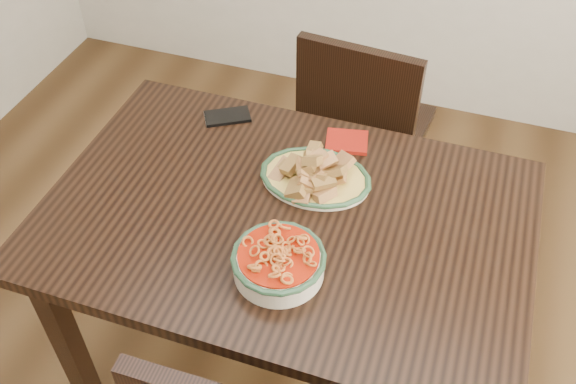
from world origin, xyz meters
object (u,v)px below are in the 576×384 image
(dining_table, at_px, (286,236))
(noodle_bowl, at_px, (279,260))
(fish_plate, at_px, (316,169))
(chair_far, at_px, (362,126))
(smartphone, at_px, (227,116))

(dining_table, height_order, noodle_bowl, noodle_bowl)
(fish_plate, bearing_deg, chair_far, 89.26)
(dining_table, bearing_deg, fish_plate, 75.35)
(fish_plate, bearing_deg, dining_table, -104.65)
(dining_table, height_order, smartphone, smartphone)
(smartphone, bearing_deg, chair_far, 18.29)
(fish_plate, bearing_deg, noodle_bowl, -88.23)
(chair_far, bearing_deg, smartphone, 54.49)
(chair_far, height_order, smartphone, chair_far)
(noodle_bowl, height_order, smartphone, noodle_bowl)
(dining_table, distance_m, noodle_bowl, 0.24)
(fish_plate, height_order, smartphone, fish_plate)
(fish_plate, distance_m, smartphone, 0.39)
(chair_far, height_order, noodle_bowl, chair_far)
(chair_far, distance_m, fish_plate, 0.65)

